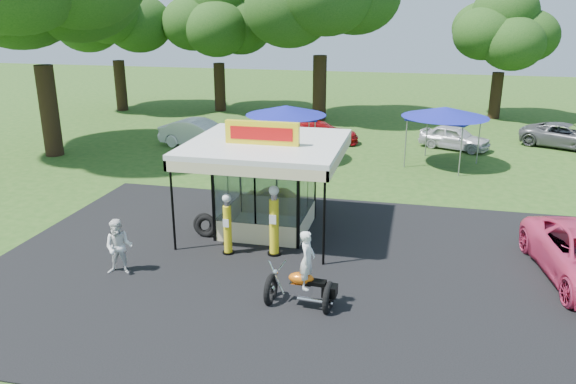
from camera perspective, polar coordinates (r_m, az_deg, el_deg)
name	(u,v)px	position (r m, az deg, el deg)	size (l,w,h in m)	color
ground	(289,300)	(16.16, 0.14, -10.94)	(120.00, 120.00, 0.00)	#264D18
asphalt_apron	(304,269)	(17.89, 1.59, -7.84)	(20.00, 14.00, 0.04)	black
gas_station_kiosk	(267,184)	(20.38, -2.18, 0.81)	(5.40, 5.40, 4.18)	white
gas_pump_left	(228,226)	(18.67, -6.17, -3.43)	(0.40, 0.40, 2.13)	black
gas_pump_right	(274,223)	(18.42, -1.42, -3.13)	(0.46, 0.46, 2.45)	black
motorcycle	(304,277)	(15.43, 1.68, -8.62)	(2.00, 1.04, 2.34)	black
spare_tires	(205,225)	(20.48, -8.42, -3.36)	(0.98, 0.59, 0.85)	black
kiosk_car	(281,199)	(22.81, -0.69, -0.69)	(1.13, 2.82, 0.96)	yellow
spectator_west	(119,247)	(18.04, -16.79, -5.38)	(0.87, 0.68, 1.79)	white
bg_car_a	(200,134)	(33.62, -8.90, 5.88)	(1.72, 4.93, 1.62)	silver
bg_car_b	(320,133)	(34.24, 3.30, 6.04)	(1.87, 4.61, 1.34)	#AD0D11
bg_car_c	(455,137)	(34.21, 16.57, 5.34)	(1.62, 4.03, 1.37)	silver
bg_car_d	(566,136)	(36.97, 26.42, 5.13)	(2.33, 5.05, 1.40)	#5B5B5D
tent_west	(286,111)	(29.86, -0.21, 8.25)	(4.27, 4.27, 2.99)	gray
tent_east	(445,113)	(29.97, 15.68, 7.78)	(4.40, 4.40, 3.08)	gray
oak_far_a	(115,20)	(47.06, -17.21, 16.39)	(9.29, 9.29, 11.01)	black
oak_far_b	(217,25)	(45.31, -7.19, 16.49)	(8.68, 8.68, 10.35)	black
oak_far_c	(321,0)	(41.06, 3.38, 18.85)	(11.16, 11.16, 13.15)	black
oak_far_d	(503,35)	(44.46, 20.98, 14.63)	(7.88, 7.88, 9.39)	black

